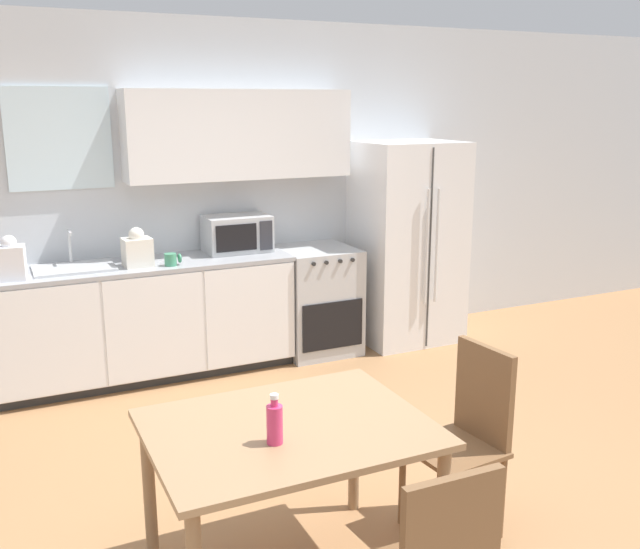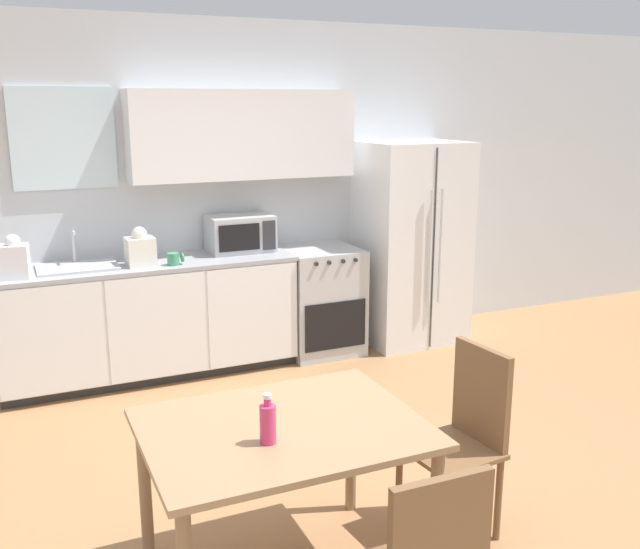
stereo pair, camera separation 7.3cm
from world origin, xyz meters
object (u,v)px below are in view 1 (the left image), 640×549
Objects in this scene: microwave at (237,234)px; dining_chair_side at (469,426)px; drink_bottle at (275,423)px; refrigerator at (407,243)px; dining_table at (289,447)px; coffee_mug at (172,259)px; oven_range at (316,300)px.

microwave reaches higher than dining_chair_side.
dining_chair_side is 4.46× the size of drink_bottle.
refrigerator is at bearing -31.32° from dining_chair_side.
refrigerator reaches higher than dining_table.
drink_bottle is (-0.11, -0.12, 0.18)m from dining_table.
refrigerator is 14.24× the size of coffee_mug.
coffee_mug is 0.58× the size of drink_bottle.
microwave is at bearing -0.65° from dining_chair_side.
coffee_mug is at bearing -155.16° from microwave.
drink_bottle is at bearing -131.62° from dining_table.
oven_range is at bearing -10.04° from microwave.
microwave is (-1.50, 0.15, 0.17)m from refrigerator.
refrigerator is at bearing 49.92° from dining_table.
microwave is 0.44× the size of dining_table.
dining_chair_side is at bearing 1.31° from dining_table.
refrigerator reaches higher than dining_chair_side.
dining_chair_side is (0.24, -2.77, -0.50)m from microwave.
microwave reaches higher than oven_range.
microwave is 2.82m from dining_chair_side.
oven_range is 3.01m from dining_table.
refrigerator is (0.86, -0.03, 0.43)m from oven_range.
drink_bottle reaches higher than oven_range.
microwave is 0.67m from coffee_mug.
oven_range is at bearing 177.72° from refrigerator.
coffee_mug is 0.10× the size of dining_table.
coffee_mug is at bearing -172.52° from oven_range.
refrigerator is at bearing 3.51° from coffee_mug.
refrigerator is 8.32× the size of drink_bottle.
refrigerator is 2.93m from dining_chair_side.
oven_range is 1.35m from coffee_mug.
drink_bottle is (-1.07, -0.14, 0.29)m from dining_chair_side.
oven_range is at bearing 62.97° from dining_table.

